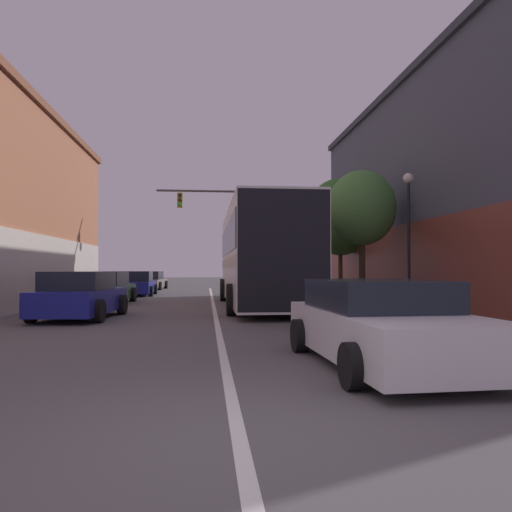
{
  "coord_description": "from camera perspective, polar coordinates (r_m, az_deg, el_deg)",
  "views": [
    {
      "loc": [
        -0.29,
        -4.31,
        1.46
      ],
      "look_at": [
        1.44,
        13.03,
        1.9
      ],
      "focal_mm": 35.0,
      "sensor_mm": 36.0,
      "label": 1
    }
  ],
  "objects": [
    {
      "name": "hatchback_foreground",
      "position": [
        7.87,
        14.21,
        -7.55
      ],
      "size": [
        2.32,
        4.55,
        1.28
      ],
      "rotation": [
        0.0,
        0.0,
        1.62
      ],
      "color": "silver",
      "rests_on": "ground_plane"
    },
    {
      "name": "parked_car_left_mid",
      "position": [
        28.0,
        -13.42,
        -3.13
      ],
      "size": [
        1.96,
        4.29,
        1.32
      ],
      "rotation": [
        0.0,
        0.0,
        1.58
      ],
      "color": "navy",
      "rests_on": "ground_plane"
    },
    {
      "name": "street_tree_near",
      "position": [
        20.09,
        11.99,
        5.36
      ],
      "size": [
        2.69,
        2.43,
        5.34
      ],
      "color": "#3D2D1E",
      "rests_on": "ground_plane"
    },
    {
      "name": "parked_car_left_near",
      "position": [
        15.49,
        -19.48,
        -4.34
      ],
      "size": [
        2.28,
        4.12,
        1.38
      ],
      "rotation": [
        0.0,
        0.0,
        1.49
      ],
      "color": "navy",
      "rests_on": "ground_plane"
    },
    {
      "name": "traffic_signal_gantry",
      "position": [
        27.69,
        0.74,
        4.65
      ],
      "size": [
        8.5,
        0.36,
        6.02
      ],
      "color": "#514C47",
      "rests_on": "ground_plane"
    },
    {
      "name": "ground_plane",
      "position": [
        4.56,
        -1.92,
        -20.13
      ],
      "size": [
        160.0,
        160.0,
        0.0
      ],
      "primitive_type": "plane",
      "color": "#565454"
    },
    {
      "name": "building_right_storefront",
      "position": [
        23.82,
        24.35,
        6.49
      ],
      "size": [
        8.52,
        20.36,
        9.17
      ],
      "color": "#4C515B",
      "rests_on": "ground_plane"
    },
    {
      "name": "street_tree_far",
      "position": [
        26.68,
        9.6,
        4.42
      ],
      "size": [
        3.7,
        3.33,
        6.22
      ],
      "color": "#4C3823",
      "rests_on": "ground_plane"
    },
    {
      "name": "bus",
      "position": [
        19.13,
        0.58,
        0.35
      ],
      "size": [
        2.94,
        11.61,
        3.68
      ],
      "rotation": [
        0.0,
        0.0,
        1.57
      ],
      "color": "silver",
      "rests_on": "ground_plane"
    },
    {
      "name": "street_lamp",
      "position": [
        17.67,
        17.05,
        3.4
      ],
      "size": [
        0.35,
        0.35,
        4.7
      ],
      "color": "black",
      "rests_on": "ground_plane"
    },
    {
      "name": "parked_car_left_far",
      "position": [
        36.04,
        -12.08,
        -2.79
      ],
      "size": [
        2.32,
        4.54,
        1.27
      ],
      "rotation": [
        0.0,
        0.0,
        1.5
      ],
      "color": "slate",
      "rests_on": "ground_plane"
    },
    {
      "name": "lane_center_line",
      "position": [
        17.9,
        -4.79,
        -6.12
      ],
      "size": [
        0.14,
        39.07,
        0.01
      ],
      "color": "silver",
      "rests_on": "ground_plane"
    },
    {
      "name": "parked_car_left_distant",
      "position": [
        21.85,
        -16.75,
        -3.55
      ],
      "size": [
        2.11,
        4.2,
        1.35
      ],
      "rotation": [
        0.0,
        0.0,
        1.5
      ],
      "color": "#285633",
      "rests_on": "ground_plane"
    }
  ]
}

